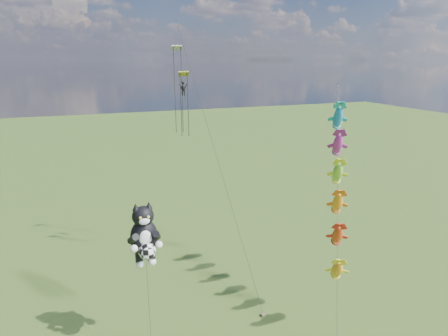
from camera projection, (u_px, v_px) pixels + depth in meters
name	position (u px, v px, depth m)	size (l,w,h in m)	color
cat_kite_rig	(144.00, 235.00, 29.02)	(2.48, 4.14, 12.09)	brown
fish_windsock_rig	(338.00, 188.00, 33.51)	(8.42, 13.68, 20.40)	brown
parafoil_rig	(185.00, 90.00, 40.73)	(4.09, 17.21, 26.70)	brown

